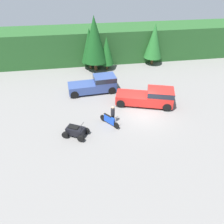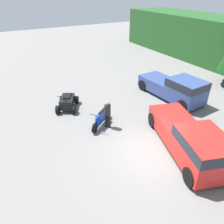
{
  "view_description": "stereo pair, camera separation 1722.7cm",
  "coord_description": "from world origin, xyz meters",
  "px_view_note": "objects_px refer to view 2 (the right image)",
  "views": [
    {
      "loc": [
        -5.86,
        -16.71,
        12.16
      ],
      "look_at": [
        -3.16,
        -0.41,
        0.95
      ],
      "focal_mm": 35.0,
      "sensor_mm": 36.0,
      "label": 1
    },
    {
      "loc": [
        6.67,
        -5.85,
        7.52
      ],
      "look_at": [
        -3.16,
        -0.41,
        0.95
      ],
      "focal_mm": 35.0,
      "sensor_mm": 36.0,
      "label": 2
    }
  ],
  "objects_px": {
    "pickup_truck_red": "(191,139)",
    "dirt_bike": "(101,119)",
    "pickup_truck_second": "(176,87)",
    "rider_person": "(108,113)",
    "quad_atv": "(67,102)"
  },
  "relations": [
    {
      "from": "pickup_truck_red",
      "to": "dirt_bike",
      "type": "distance_m",
      "value": 5.34
    },
    {
      "from": "pickup_truck_second",
      "to": "rider_person",
      "type": "distance_m",
      "value": 6.17
    },
    {
      "from": "pickup_truck_second",
      "to": "rider_person",
      "type": "height_order",
      "value": "pickup_truck_second"
    },
    {
      "from": "pickup_truck_red",
      "to": "pickup_truck_second",
      "type": "height_order",
      "value": "same"
    },
    {
      "from": "pickup_truck_red",
      "to": "rider_person",
      "type": "height_order",
      "value": "pickup_truck_red"
    },
    {
      "from": "dirt_bike",
      "to": "rider_person",
      "type": "distance_m",
      "value": 0.66
    },
    {
      "from": "dirt_bike",
      "to": "quad_atv",
      "type": "distance_m",
      "value": 3.24
    },
    {
      "from": "quad_atv",
      "to": "rider_person",
      "type": "relative_size",
      "value": 1.36
    },
    {
      "from": "pickup_truck_red",
      "to": "quad_atv",
      "type": "distance_m",
      "value": 8.53
    },
    {
      "from": "pickup_truck_second",
      "to": "quad_atv",
      "type": "distance_m",
      "value": 7.92
    },
    {
      "from": "pickup_truck_red",
      "to": "dirt_bike",
      "type": "height_order",
      "value": "pickup_truck_red"
    },
    {
      "from": "pickup_truck_red",
      "to": "dirt_bike",
      "type": "relative_size",
      "value": 3.23
    },
    {
      "from": "pickup_truck_second",
      "to": "rider_person",
      "type": "relative_size",
      "value": 3.08
    },
    {
      "from": "dirt_bike",
      "to": "rider_person",
      "type": "bearing_deg",
      "value": 90.38
    },
    {
      "from": "pickup_truck_red",
      "to": "rider_person",
      "type": "bearing_deg",
      "value": -132.62
    }
  ]
}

